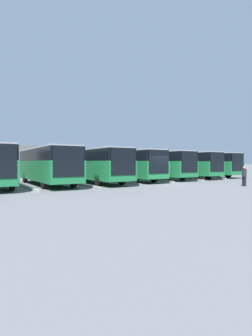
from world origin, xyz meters
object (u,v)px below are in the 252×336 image
(bus_2, at_px, (154,164))
(bus_4, at_px, (93,164))
(pedestrian, at_px, (244,176))
(bus_5, at_px, (47,164))
(bus_0, at_px, (201,164))
(bus_1, at_px, (181,164))
(bus_3, at_px, (126,164))

(bus_2, relative_size, bus_4, 1.00)
(pedestrian, bearing_deg, bus_5, 63.67)
(bus_2, bearing_deg, bus_4, 10.38)
(bus_0, relative_size, bus_5, 1.00)
(bus_1, relative_size, pedestrian, 7.15)
(bus_1, bearing_deg, bus_5, 6.04)
(bus_4, xyz_separation_m, pedestrian, (-8.18, 10.63, -0.92))
(bus_4, bearing_deg, bus_2, -169.62)
(bus_2, bearing_deg, bus_5, 7.16)
(bus_1, bearing_deg, bus_4, 7.82)
(bus_0, bearing_deg, bus_1, 6.98)
(bus_5, bearing_deg, bus_2, -172.84)
(bus_1, relative_size, bus_3, 1.00)
(bus_1, bearing_deg, bus_3, 4.98)
(bus_3, distance_m, pedestrian, 11.95)
(bus_2, bearing_deg, bus_3, 7.28)
(bus_1, distance_m, bus_2, 4.40)
(bus_2, xyz_separation_m, bus_3, (4.40, 0.19, 0.00))
(bus_2, xyz_separation_m, bus_5, (13.20, 0.55, 0.00))
(bus_0, height_order, bus_3, same)
(bus_0, relative_size, bus_1, 1.00)
(pedestrian, bearing_deg, bus_0, -24.62)
(bus_4, height_order, bus_5, same)
(bus_1, bearing_deg, pedestrian, 70.88)
(bus_4, distance_m, pedestrian, 13.44)
(bus_5, bearing_deg, bus_1, -173.96)
(bus_3, relative_size, bus_5, 1.00)
(bus_1, xyz_separation_m, bus_3, (8.80, 0.03, 0.00))
(bus_5, relative_size, pedestrian, 7.15)
(bus_0, relative_size, bus_2, 1.00)
(bus_1, relative_size, bus_5, 1.00)
(bus_1, bearing_deg, bus_2, 2.69)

